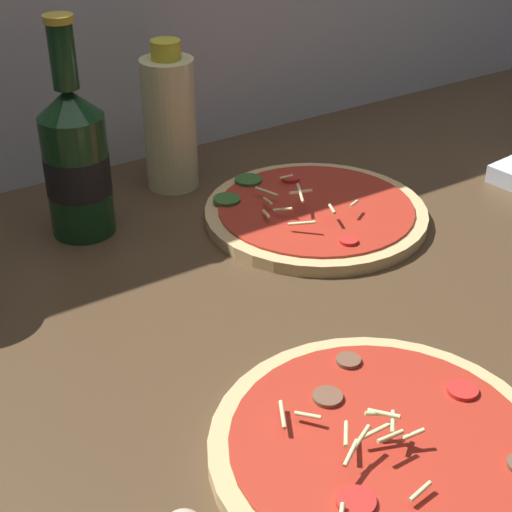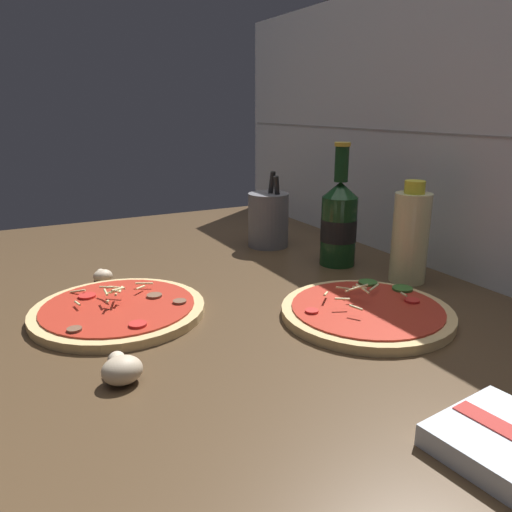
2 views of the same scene
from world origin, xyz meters
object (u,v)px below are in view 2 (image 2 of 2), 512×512
object	(u,v)px
beer_bottle	(339,222)
utensil_crock	(268,219)
pizza_near	(119,310)
oil_bottle	(410,236)
mushroom_right	(122,369)
mushroom_left	(103,276)
pizza_far	(367,312)

from	to	relation	value
beer_bottle	utensil_crock	world-z (taller)	beer_bottle
pizza_near	utensil_crock	world-z (taller)	utensil_crock
beer_bottle	utensil_crock	xyz separation A→B (cm)	(-19.76, -5.91, -2.68)
oil_bottle	mushroom_right	distance (cm)	59.52
mushroom_left	mushroom_right	distance (cm)	38.87
oil_bottle	mushroom_left	distance (cm)	59.41
oil_bottle	mushroom_left	size ratio (longest dim) A/B	5.10
pizza_near	mushroom_left	xyz separation A→B (cm)	(-17.34, 0.95, 0.42)
oil_bottle	mushroom_right	size ratio (longest dim) A/B	3.69
mushroom_left	mushroom_right	bearing A→B (deg)	-7.99
pizza_far	beer_bottle	distance (cm)	29.35
pizza_far	mushroom_left	bearing A→B (deg)	-137.13
oil_bottle	utensil_crock	bearing A→B (deg)	-161.74
oil_bottle	mushroom_left	world-z (taller)	oil_bottle
mushroom_left	beer_bottle	bearing A→B (deg)	75.93
beer_bottle	mushroom_right	distance (cm)	59.26
mushroom_right	utensil_crock	xyz separation A→B (cm)	(-46.48, 46.44, 4.82)
pizza_far	oil_bottle	xyz separation A→B (cm)	(-10.09, 18.30, 8.07)
oil_bottle	beer_bottle	bearing A→B (deg)	-159.67
pizza_near	beer_bottle	size ratio (longest dim) A/B	1.08
pizza_far	utensil_crock	world-z (taller)	utensil_crock
pizza_far	utensil_crock	distance (cm)	45.70
utensil_crock	mushroom_left	bearing A→B (deg)	-78.98
beer_bottle	utensil_crock	bearing A→B (deg)	-163.34
pizza_near	mushroom_right	world-z (taller)	pizza_near
pizza_near	oil_bottle	xyz separation A→B (cm)	(9.40, 53.44, 8.09)
oil_bottle	pizza_far	bearing A→B (deg)	-61.12
pizza_far	oil_bottle	size ratio (longest dim) A/B	1.41
pizza_far	mushroom_left	size ratio (longest dim) A/B	7.18
pizza_far	beer_bottle	world-z (taller)	beer_bottle
beer_bottle	oil_bottle	bearing A→B (deg)	20.33
pizza_far	mushroom_left	distance (cm)	50.26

